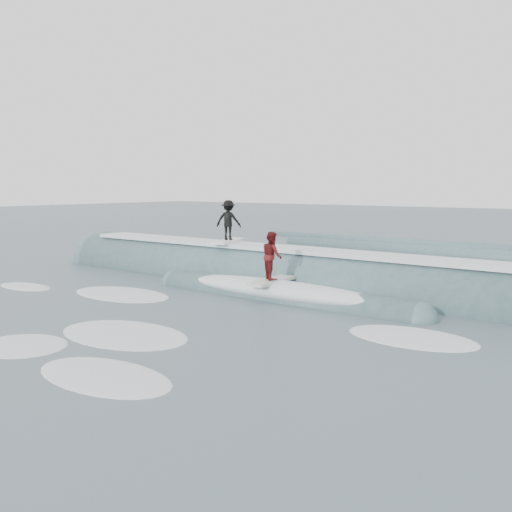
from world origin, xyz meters
The scene contains 6 objects.
ground centered at (0.00, 0.00, 0.00)m, with size 160.00×160.00×0.00m, color #3F525C.
breaking_wave centered at (0.18, 5.33, 0.04)m, with size 22.17×4.08×2.59m.
surfer_black centered at (-2.08, 5.56, 2.11)m, with size 1.10×2.07×1.59m.
surfer_red centered at (1.55, 3.36, 1.23)m, with size 0.92×2.03×1.59m.
whitewater centered at (0.96, -1.29, 0.00)m, with size 15.73×7.89×0.10m.
far_swells centered at (-1.91, 17.65, 0.00)m, with size 34.72×8.65×0.80m.
Camera 1 is at (11.82, -10.76, 3.51)m, focal length 40.00 mm.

